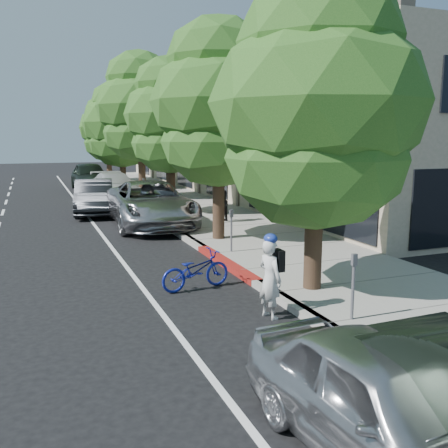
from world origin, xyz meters
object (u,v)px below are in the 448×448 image
street_tree_0 (318,108)px  dark_suv_far (90,176)px  street_tree_3 (140,108)px  bicycle (196,270)px  pedestrian (220,201)px  white_pickup (115,186)px  street_tree_4 (121,124)px  near_car_a (386,406)px  cyclist (270,279)px  street_tree_1 (218,105)px  street_tree_2 (169,117)px  dark_sedan (94,197)px  silver_suv (150,204)px  street_tree_5 (108,129)px

street_tree_0 → dark_suv_far: size_ratio=1.27×
street_tree_3 → bicycle: size_ratio=4.69×
dark_suv_far → pedestrian: dark_suv_far is taller
white_pickup → street_tree_4: bearing=72.2°
street_tree_0 → near_car_a: size_ratio=1.72×
street_tree_3 → cyclist: 19.53m
dark_suv_far → street_tree_1: bearing=-83.7°
street_tree_2 → pedestrian: bearing=-68.3°
dark_sedan → pedestrian: (4.29, -5.01, 0.21)m
bicycle → near_car_a: 6.79m
street_tree_1 → bicycle: bearing=-116.6°
white_pickup → pedestrian: size_ratio=3.11×
street_tree_3 → near_car_a: size_ratio=2.04×
street_tree_2 → white_pickup: street_tree_2 is taller
street_tree_2 → bicycle: 11.63m
cyclist → white_pickup: 19.85m
street_tree_3 → street_tree_1: bearing=-90.0°
street_tree_1 → street_tree_2: (-0.00, 6.00, -0.17)m
silver_suv → near_car_a: silver_suv is taller
dark_suv_far → street_tree_0: bearing=-85.3°
street_tree_4 → near_car_a: size_ratio=1.82×
near_car_a → silver_suv: bearing=82.0°
street_tree_3 → near_car_a: street_tree_3 is taller
pedestrian → street_tree_1: bearing=26.9°
white_pickup → street_tree_0: bearing=-88.4°
near_car_a → dark_suv_far: bearing=85.1°
street_tree_5 → street_tree_0: bearing=-90.0°
street_tree_1 → street_tree_4: bearing=90.0°
street_tree_2 → cyclist: bearing=-96.9°
white_pickup → dark_suv_far: size_ratio=0.96×
street_tree_1 → dark_sedan: 9.38m
street_tree_0 → street_tree_2: (-0.00, 12.00, 0.23)m
dark_sedan → bicycle: bearing=-78.9°
pedestrian → street_tree_5: bearing=-128.2°
silver_suv → dark_suv_far: bearing=94.7°
street_tree_1 → dark_suv_far: size_ratio=1.35×
dark_sedan → dark_suv_far: bearing=92.3°
bicycle → street_tree_5: bearing=-14.6°
street_tree_1 → dark_suv_far: (-2.08, 18.81, -3.61)m
street_tree_0 → cyclist: (-1.57, -1.00, -3.35)m
bicycle → cyclist: bearing=-171.3°
street_tree_0 → street_tree_5: street_tree_0 is taller
street_tree_3 → street_tree_5: 12.04m
street_tree_3 → dark_suv_far: 8.22m
street_tree_2 → dark_sedan: size_ratio=1.47×
cyclist → dark_suv_far: bearing=-14.0°
street_tree_0 → street_tree_2: 12.00m
silver_suv → bicycle: bearing=-94.2°
cyclist → pedestrian: (2.76, 10.00, 0.20)m
cyclist → dark_sedan: cyclist is taller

